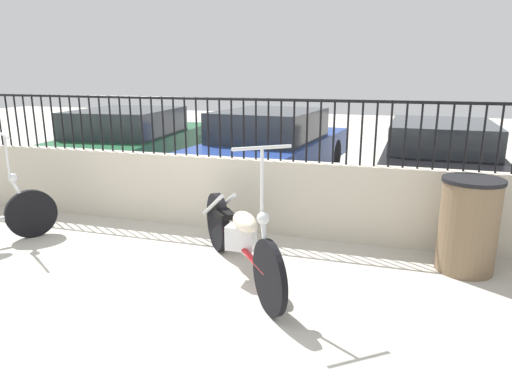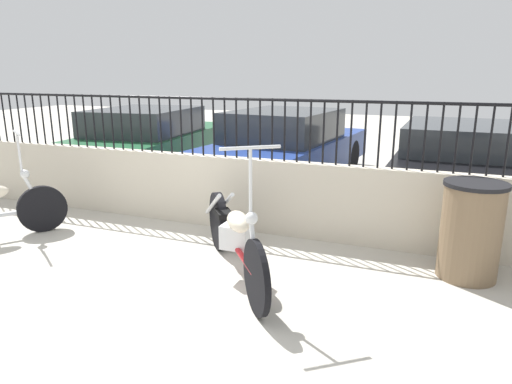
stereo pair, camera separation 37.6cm
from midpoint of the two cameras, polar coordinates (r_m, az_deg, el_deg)
ground_plane at (r=4.43m, az=-14.82°, el=-12.76°), size 40.00×40.00×0.00m
low_wall at (r=6.06m, az=-2.70°, el=0.04°), size 9.64×0.18×0.95m
fence_railing at (r=5.89m, az=-2.81°, el=9.20°), size 9.64×0.04×0.76m
motorcycle_red at (r=4.67m, az=-0.73°, el=-5.22°), size 1.48×1.86×1.43m
trash_bin at (r=5.07m, az=27.21°, el=-4.32°), size 0.60×0.60×0.99m
car_green at (r=9.58m, az=-12.06°, el=6.34°), size 2.35×4.69×1.32m
car_blue at (r=8.73m, az=5.14°, el=5.82°), size 2.31×4.64×1.34m
car_black at (r=8.27m, az=24.91°, el=3.76°), size 1.89×4.64×1.23m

